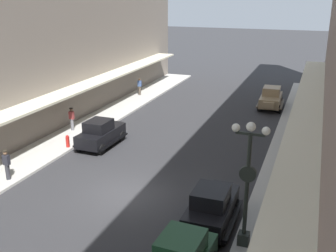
% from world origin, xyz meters
% --- Properties ---
extents(ground_plane, '(200.00, 200.00, 0.00)m').
position_xyz_m(ground_plane, '(0.00, 0.00, 0.00)').
color(ground_plane, '#2D2D30').
extents(sidewalk_left, '(3.00, 60.00, 0.15)m').
position_xyz_m(sidewalk_left, '(-7.50, 0.00, 0.07)').
color(sidewalk_left, '#B7B5AD').
rests_on(sidewalk_left, ground).
extents(sidewalk_right, '(3.00, 60.00, 0.15)m').
position_xyz_m(sidewalk_right, '(7.50, 0.00, 0.07)').
color(sidewalk_right, '#B7B5AD').
rests_on(sidewalk_right, ground).
extents(parked_car_0, '(2.23, 4.29, 1.84)m').
position_xyz_m(parked_car_0, '(4.79, 19.12, 0.94)').
color(parked_car_0, '#997F5B').
rests_on(parked_car_0, ground).
extents(parked_car_1, '(2.20, 4.28, 1.84)m').
position_xyz_m(parked_car_1, '(-4.62, 5.57, 0.94)').
color(parked_car_1, black).
rests_on(parked_car_1, ground).
extents(parked_car_2, '(2.17, 4.27, 1.84)m').
position_xyz_m(parked_car_2, '(4.76, -1.26, 0.94)').
color(parked_car_2, black).
rests_on(parked_car_2, ground).
extents(lamp_post_with_clock, '(1.42, 0.44, 5.16)m').
position_xyz_m(lamp_post_with_clock, '(6.40, -2.44, 2.99)').
color(lamp_post_with_clock, black).
rests_on(lamp_post_with_clock, sidewalk_right).
extents(fire_hydrant, '(0.24, 0.24, 0.82)m').
position_xyz_m(fire_hydrant, '(-6.35, 4.29, 0.56)').
color(fire_hydrant, '#B21E19').
rests_on(fire_hydrant, sidewalk_left).
extents(pedestrian_0, '(0.36, 0.28, 1.67)m').
position_xyz_m(pedestrian_0, '(-6.63, -0.96, 1.01)').
color(pedestrian_0, '#2D2D33').
rests_on(pedestrian_0, sidewalk_left).
extents(pedestrian_1, '(0.36, 0.28, 1.67)m').
position_xyz_m(pedestrian_1, '(7.56, 1.43, 1.01)').
color(pedestrian_1, slate).
rests_on(pedestrian_1, sidewalk_right).
extents(pedestrian_2, '(0.36, 0.28, 1.67)m').
position_xyz_m(pedestrian_2, '(-8.00, 7.35, 1.01)').
color(pedestrian_2, slate).
rests_on(pedestrian_2, sidewalk_left).
extents(pedestrian_3, '(0.36, 0.24, 1.64)m').
position_xyz_m(pedestrian_3, '(-7.80, 18.89, 0.99)').
color(pedestrian_3, '#4C4238').
rests_on(pedestrian_3, sidewalk_left).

